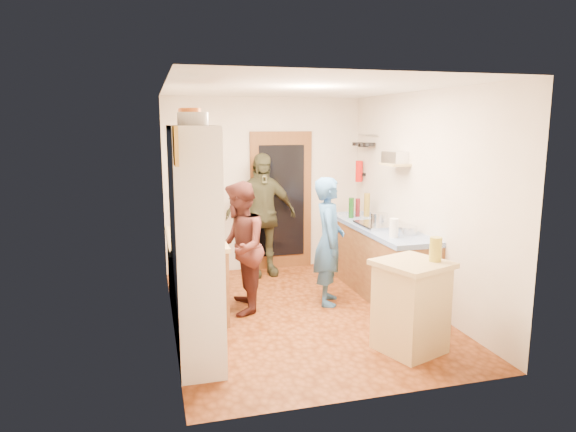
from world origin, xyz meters
name	(u,v)px	position (x,y,z in m)	size (l,w,h in m)	color
floor	(302,313)	(0.00, 0.00, -0.01)	(3.00, 4.00, 0.02)	brown
ceiling	(303,87)	(0.00, 0.00, 2.61)	(3.00, 4.00, 0.02)	silver
wall_back	(265,185)	(0.00, 2.01, 1.30)	(3.00, 0.02, 2.60)	beige
wall_front	(378,244)	(0.00, -2.01, 1.30)	(3.00, 0.02, 2.60)	beige
wall_left	(168,210)	(-1.51, 0.00, 1.30)	(0.02, 4.00, 2.60)	beige
wall_right	(421,200)	(1.51, 0.00, 1.30)	(0.02, 4.00, 2.60)	beige
door_frame	(281,201)	(0.25, 1.97, 1.05)	(0.95, 0.06, 2.10)	brown
door_glass	(282,201)	(0.25, 1.94, 1.05)	(0.70, 0.02, 1.70)	black
hutch_body	(195,244)	(-1.30, -0.80, 1.10)	(0.40, 1.20, 2.20)	white
hutch_top_shelf	(191,128)	(-1.30, -0.80, 2.18)	(0.40, 1.14, 0.04)	white
plate_stack	(193,119)	(-1.30, -1.04, 2.26)	(0.27, 0.27, 0.11)	white
orange_pot_a	(190,117)	(-1.30, -0.79, 2.28)	(0.19, 0.19, 0.15)	orange
orange_pot_b	(188,117)	(-1.30, -0.46, 2.28)	(0.18, 0.18, 0.16)	orange
left_counter_base	(196,275)	(-1.20, 0.45, 0.42)	(0.60, 1.40, 0.85)	brown
left_counter_top	(195,239)	(-1.20, 0.45, 0.88)	(0.64, 1.44, 0.05)	tan
toaster	(202,236)	(-1.15, 0.05, 0.99)	(0.25, 0.17, 0.19)	white
kettle	(192,234)	(-1.25, 0.23, 0.98)	(0.15, 0.15, 0.16)	white
orange_bowl	(200,231)	(-1.12, 0.54, 0.94)	(0.20, 0.20, 0.09)	orange
chopping_board	(192,226)	(-1.18, 1.07, 0.91)	(0.30, 0.22, 0.03)	tan
right_counter_base	(378,261)	(1.20, 0.50, 0.42)	(0.60, 2.20, 0.84)	brown
right_counter_top	(379,228)	(1.20, 0.50, 0.87)	(0.62, 2.22, 0.06)	#1142A2
hob	(381,225)	(1.20, 0.44, 0.92)	(0.55, 0.58, 0.04)	silver
pot_on_hob	(379,219)	(1.15, 0.40, 1.01)	(0.22, 0.22, 0.14)	silver
bottle_a	(351,208)	(1.05, 1.10, 1.04)	(0.07, 0.07, 0.29)	#143F14
bottle_b	(358,207)	(1.18, 1.18, 1.03)	(0.07, 0.07, 0.26)	#591419
bottle_c	(367,205)	(1.31, 1.15, 1.07)	(0.08, 0.08, 0.34)	olive
paper_towel	(394,228)	(1.05, -0.21, 1.01)	(0.10, 0.10, 0.23)	white
mixing_bowl	(407,230)	(1.30, -0.07, 0.95)	(0.25, 0.25, 0.09)	silver
island_base	(411,309)	(0.73, -1.26, 0.43)	(0.55, 0.55, 0.86)	tan
island_top	(413,264)	(0.73, -1.26, 0.89)	(0.62, 0.62, 0.05)	tan
cutting_board	(405,262)	(0.66, -1.23, 0.90)	(0.35, 0.28, 0.02)	white
oil_jar	(436,249)	(0.94, -1.31, 1.03)	(0.12, 0.12, 0.24)	#AD9E2D
pan_rail	(368,135)	(1.46, 1.52, 2.05)	(0.02, 0.02, 0.65)	silver
pan_hang_a	(369,144)	(1.40, 1.35, 1.92)	(0.18, 0.18, 0.05)	black
pan_hang_b	(363,145)	(1.40, 1.55, 1.90)	(0.16, 0.16, 0.05)	black
pan_hang_c	(358,144)	(1.40, 1.75, 1.91)	(0.17, 0.17, 0.05)	black
wall_shelf	(395,164)	(1.37, 0.45, 1.70)	(0.26, 0.42, 0.03)	tan
radio	(395,157)	(1.37, 0.45, 1.79)	(0.22, 0.30, 0.15)	silver
ext_bracket	(363,174)	(1.47, 1.70, 1.45)	(0.06, 0.10, 0.04)	black
fire_extinguisher	(359,171)	(1.41, 1.70, 1.50)	(0.11, 0.11, 0.32)	red
picture_frame	(176,146)	(-1.48, -1.55, 2.05)	(0.03, 0.25, 0.30)	gold
person_hob	(331,242)	(0.43, 0.22, 0.79)	(0.58, 0.38, 1.58)	#2F5D99
person_left	(242,247)	(-0.67, 0.26, 0.78)	(0.76, 0.59, 1.56)	#47201B
person_back	(262,215)	(-0.12, 1.65, 0.90)	(1.06, 0.44, 1.80)	#393923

